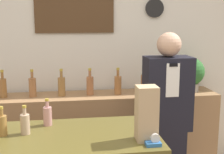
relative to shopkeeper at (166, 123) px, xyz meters
name	(u,v)px	position (x,y,z in m)	size (l,w,h in m)	color
back_wall	(92,51)	(-0.58, 0.87, 0.56)	(5.20, 0.09, 2.70)	silver
back_shelf	(109,136)	(-0.44, 0.59, -0.33)	(2.29, 0.43, 0.93)	#9E754C
shopkeeper	(166,123)	(0.00, 0.00, 0.00)	(0.40, 0.25, 1.60)	black
potted_plant	(190,73)	(0.46, 0.60, 0.33)	(0.30, 0.30, 0.37)	#9E998E
paper_bag	(147,113)	(-0.40, -0.79, 0.35)	(0.13, 0.12, 0.34)	tan
tape_dispenser	(154,142)	(-0.37, -0.88, 0.21)	(0.09, 0.06, 0.07)	#2D66A8
counter_bottle_2	(2,125)	(-1.28, -0.59, 0.25)	(0.06, 0.06, 0.19)	olive
counter_bottle_3	(25,123)	(-1.14, -0.58, 0.25)	(0.06, 0.06, 0.19)	tan
counter_bottle_4	(48,115)	(-1.01, -0.43, 0.25)	(0.06, 0.06, 0.19)	tan
shelf_bottle_0	(3,87)	(-1.50, 0.61, 0.24)	(0.07, 0.07, 0.28)	olive
shelf_bottle_1	(33,87)	(-1.21, 0.60, 0.24)	(0.07, 0.07, 0.28)	#9F693F
shelf_bottle_2	(62,86)	(-0.92, 0.59, 0.24)	(0.07, 0.07, 0.28)	olive
shelf_bottle_3	(90,85)	(-0.63, 0.59, 0.24)	(0.07, 0.07, 0.28)	#A3653E
shelf_bottle_4	(118,84)	(-0.34, 0.58, 0.24)	(0.07, 0.07, 0.28)	#A36939
shelf_bottle_5	(144,83)	(-0.05, 0.61, 0.24)	(0.07, 0.07, 0.28)	#97643D
shelf_bottle_6	(171,82)	(0.24, 0.59, 0.24)	(0.07, 0.07, 0.28)	#A2723B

